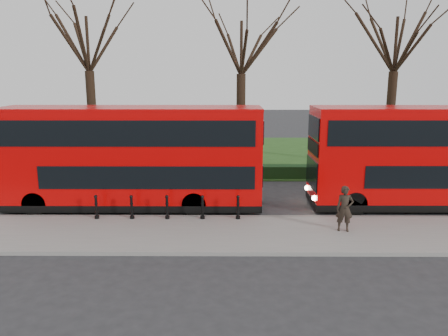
{
  "coord_description": "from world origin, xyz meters",
  "views": [
    {
      "loc": [
        1.06,
        -19.35,
        6.27
      ],
      "look_at": [
        0.93,
        0.5,
        2.0
      ],
      "focal_mm": 35.0,
      "sensor_mm": 36.0,
      "label": 1
    }
  ],
  "objects_px": {
    "bus_lead": "(132,158)",
    "pedestrian": "(345,209)",
    "bus_rear": "(440,158)",
    "bollard_row": "(167,208)"
  },
  "relations": [
    {
      "from": "pedestrian",
      "to": "bollard_row",
      "type": "bearing_deg",
      "value": 176.79
    },
    {
      "from": "bollard_row",
      "to": "pedestrian",
      "type": "relative_size",
      "value": 3.42
    },
    {
      "from": "bus_lead",
      "to": "pedestrian",
      "type": "relative_size",
      "value": 6.58
    },
    {
      "from": "bus_rear",
      "to": "pedestrian",
      "type": "height_order",
      "value": "bus_rear"
    },
    {
      "from": "bus_lead",
      "to": "pedestrian",
      "type": "distance_m",
      "value": 9.85
    },
    {
      "from": "bus_lead",
      "to": "pedestrian",
      "type": "height_order",
      "value": "bus_lead"
    },
    {
      "from": "bollard_row",
      "to": "bus_lead",
      "type": "bearing_deg",
      "value": 132.08
    },
    {
      "from": "bus_rear",
      "to": "bollard_row",
      "type": "bearing_deg",
      "value": -170.0
    },
    {
      "from": "pedestrian",
      "to": "bus_rear",
      "type": "bearing_deg",
      "value": 42.4
    },
    {
      "from": "bus_lead",
      "to": "bus_rear",
      "type": "xyz_separation_m",
      "value": [
        14.48,
        0.16,
        -0.0
      ]
    }
  ]
}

